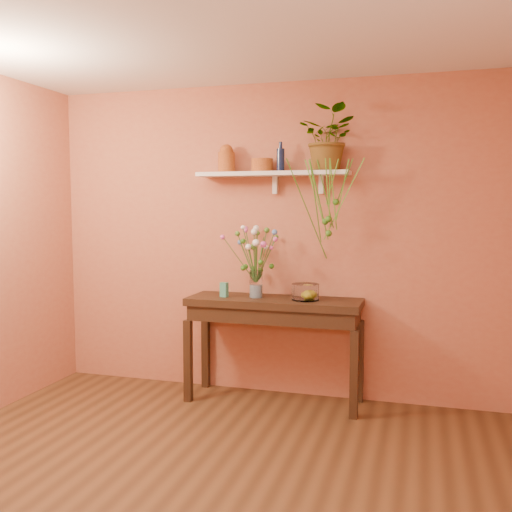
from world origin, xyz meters
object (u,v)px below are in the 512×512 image
object	(u,v)px
sideboard	(274,313)
bouquet	(256,246)
blue_bottle	(281,159)
spider_plant	(330,139)
glass_bowl	(305,293)
glass_vase	(256,286)
terracotta_jug	(226,159)

from	to	relation	value
sideboard	bouquet	distance (m)	0.58
blue_bottle	spider_plant	xyz separation A→B (m)	(0.41, -0.01, 0.16)
sideboard	glass_bowl	distance (m)	0.33
spider_plant	glass_vase	size ratio (longest dim) A/B	2.26
glass_vase	bouquet	distance (m)	0.33
glass_bowl	bouquet	bearing A→B (deg)	176.02
blue_bottle	spider_plant	size ratio (longest dim) A/B	0.48
sideboard	glass_bowl	xyz separation A→B (m)	(0.27, -0.01, 0.19)
terracotta_jug	glass_vase	bearing A→B (deg)	-23.80
sideboard	spider_plant	world-z (taller)	spider_plant
sideboard	blue_bottle	distance (m)	1.29
spider_plant	glass_bowl	world-z (taller)	spider_plant
glass_vase	glass_bowl	distance (m)	0.43
spider_plant	terracotta_jug	bearing A→B (deg)	179.13
blue_bottle	terracotta_jug	bearing A→B (deg)	179.31
glass_vase	spider_plant	bearing A→B (deg)	11.61
terracotta_jug	glass_bowl	distance (m)	1.34
sideboard	glass_vase	world-z (taller)	glass_vase
sideboard	terracotta_jug	distance (m)	1.39
sideboard	blue_bottle	size ratio (longest dim) A/B	5.91
bouquet	glass_bowl	bearing A→B (deg)	-3.98
sideboard	bouquet	xyz separation A→B (m)	(-0.17, 0.02, 0.56)
bouquet	glass_bowl	distance (m)	0.57
spider_plant	glass_bowl	xyz separation A→B (m)	(-0.16, -0.13, -1.25)
sideboard	terracotta_jug	world-z (taller)	terracotta_jug
spider_plant	bouquet	world-z (taller)	spider_plant
bouquet	glass_bowl	size ratio (longest dim) A/B	2.17
blue_bottle	spider_plant	bearing A→B (deg)	-1.07
bouquet	terracotta_jug	bearing A→B (deg)	158.29
sideboard	spider_plant	bearing A→B (deg)	15.77
terracotta_jug	bouquet	distance (m)	0.81
glass_vase	bouquet	size ratio (longest dim) A/B	0.47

